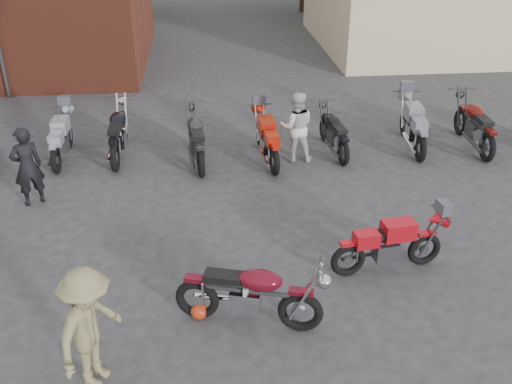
{
  "coord_description": "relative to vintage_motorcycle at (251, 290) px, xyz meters",
  "views": [
    {
      "loc": [
        -1.16,
        -6.56,
        5.36
      ],
      "look_at": [
        -0.33,
        1.74,
        0.9
      ],
      "focal_mm": 40.0,
      "sensor_mm": 36.0,
      "label": 1
    }
  ],
  "objects": [
    {
      "name": "row_bike_7",
      "position": [
        5.69,
        5.63,
        0.04
      ],
      "size": [
        0.8,
        2.17,
        1.24
      ],
      "primitive_type": null,
      "rotation": [
        0.0,
        0.0,
        1.53
      ],
      "color": "#540E0A",
      "rests_on": "ground"
    },
    {
      "name": "row_bike_2",
      "position": [
        -2.42,
        5.94,
        0.04
      ],
      "size": [
        0.72,
        2.13,
        1.23
      ],
      "primitive_type": null,
      "rotation": [
        0.0,
        0.0,
        1.56
      ],
      "color": "black",
      "rests_on": "ground"
    },
    {
      "name": "vintage_motorcycle",
      "position": [
        0.0,
        0.0,
        0.0
      ],
      "size": [
        2.09,
        1.19,
        1.15
      ],
      "primitive_type": null,
      "rotation": [
        0.0,
        0.0,
        -0.29
      ],
      "color": "#5A0B18",
      "rests_on": "ground"
    },
    {
      "name": "person_dark",
      "position": [
        -3.84,
        3.85,
        0.2
      ],
      "size": [
        0.68,
        0.61,
        1.55
      ],
      "primitive_type": "imported",
      "rotation": [
        0.0,
        0.0,
        3.67
      ],
      "color": "black",
      "rests_on": "ground"
    },
    {
      "name": "person_light",
      "position": [
        1.48,
        5.33,
        0.2
      ],
      "size": [
        0.8,
        0.64,
        1.55
      ],
      "primitive_type": "imported",
      "rotation": [
        0.0,
        0.0,
        3.07
      ],
      "color": "silver",
      "rests_on": "ground"
    },
    {
      "name": "row_bike_4",
      "position": [
        0.85,
        5.36,
        -0.01
      ],
      "size": [
        0.83,
        2.0,
        1.13
      ],
      "primitive_type": null,
      "rotation": [
        0.0,
        0.0,
        1.67
      ],
      "color": "#AD200E",
      "rests_on": "ground"
    },
    {
      "name": "row_bike_5",
      "position": [
        2.4,
        5.65,
        -0.03
      ],
      "size": [
        0.79,
        1.93,
        1.09
      ],
      "primitive_type": null,
      "rotation": [
        0.0,
        0.0,
        1.66
      ],
      "color": "black",
      "rests_on": "ground"
    },
    {
      "name": "person_tan",
      "position": [
        -1.96,
        -0.84,
        0.24
      ],
      "size": [
        1.01,
        1.21,
        1.63
      ],
      "primitive_type": "imported",
      "rotation": [
        0.0,
        0.0,
        1.11
      ],
      "color": "olive",
      "rests_on": "ground"
    },
    {
      "name": "ground",
      "position": [
        0.62,
        0.45,
        -0.58
      ],
      "size": [
        90.0,
        90.0,
        0.0
      ],
      "primitive_type": "plane",
      "color": "#2C2C2E"
    },
    {
      "name": "sportbike",
      "position": [
        2.27,
        1.07,
        -0.06
      ],
      "size": [
        1.85,
        0.83,
        1.03
      ],
      "primitive_type": null,
      "rotation": [
        0.0,
        0.0,
        0.14
      ],
      "color": "#B40F19",
      "rests_on": "ground"
    },
    {
      "name": "row_bike_6",
      "position": [
        4.27,
        5.73,
        0.02
      ],
      "size": [
        0.89,
        2.12,
        1.19
      ],
      "primitive_type": null,
      "rotation": [
        0.0,
        0.0,
        1.47
      ],
      "color": "gray",
      "rests_on": "ground"
    },
    {
      "name": "row_bike_3",
      "position": [
        -0.7,
        5.47,
        0.03
      ],
      "size": [
        0.88,
        2.14,
        1.21
      ],
      "primitive_type": null,
      "rotation": [
        0.0,
        0.0,
        1.67
      ],
      "color": "#242527",
      "rests_on": "ground"
    },
    {
      "name": "helmet",
      "position": [
        -0.72,
        0.2,
        -0.46
      ],
      "size": [
        0.31,
        0.31,
        0.22
      ],
      "primitive_type": "ellipsoid",
      "rotation": [
        0.0,
        0.0,
        0.31
      ],
      "color": "#AD2D12",
      "rests_on": "ground"
    },
    {
      "name": "row_bike_1",
      "position": [
        -3.66,
        5.87,
        -0.03
      ],
      "size": [
        0.63,
        1.88,
        1.09
      ],
      "primitive_type": null,
      "rotation": [
        0.0,
        0.0,
        1.58
      ],
      "color": "#9A9FA8",
      "rests_on": "ground"
    }
  ]
}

